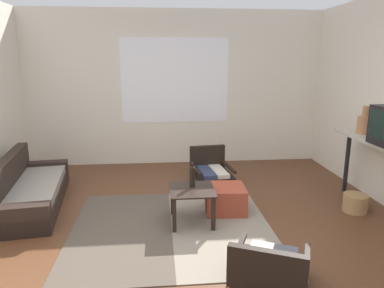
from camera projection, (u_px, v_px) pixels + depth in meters
ground_plane at (190, 243)px, 3.75m from camera, size 7.80×7.80×0.00m
far_wall_with_window at (175, 88)px, 6.39m from camera, size 5.60×0.13×2.70m
area_rug at (172, 228)px, 4.06m from camera, size 2.24×2.12×0.01m
couch at (28, 191)px, 4.64m from camera, size 0.93×1.96×0.64m
coffee_table at (192, 196)px, 4.14m from camera, size 0.51×0.55×0.42m
armchair_by_window at (211, 168)px, 5.49m from camera, size 0.63×0.69×0.54m
armchair_striped_foreground at (270, 267)px, 2.92m from camera, size 0.81×0.82×0.48m
ottoman_orange at (225, 199)px, 4.49m from camera, size 0.51×0.51×0.33m
clay_vase at (365, 124)px, 4.65m from camera, size 0.18×0.18×0.36m
glass_bottle at (192, 176)px, 4.18m from camera, size 0.06×0.06×0.29m
wicker_basket at (355, 203)px, 4.49m from camera, size 0.30×0.30×0.22m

